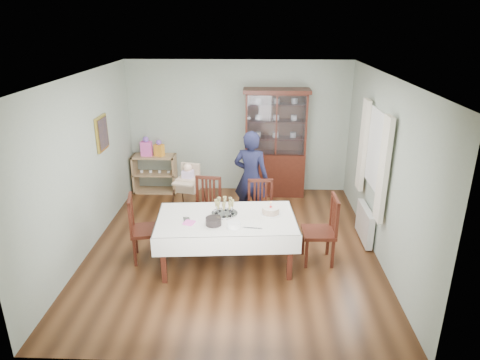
{
  "coord_description": "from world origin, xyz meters",
  "views": [
    {
      "loc": [
        0.35,
        -6.06,
        3.46
      ],
      "look_at": [
        0.12,
        0.2,
        1.07
      ],
      "focal_mm": 32.0,
      "sensor_mm": 36.0,
      "label": 1
    }
  ],
  "objects_px": {
    "chair_end_right": "(319,243)",
    "birthday_cake": "(271,211)",
    "sideboard": "(155,174)",
    "chair_far_right": "(261,221)",
    "china_cabinet": "(275,142)",
    "gift_bag_orange": "(159,149)",
    "dining_table": "(227,241)",
    "champagne_tray": "(224,210)",
    "chair_end_left": "(146,240)",
    "chair_far_left": "(207,220)",
    "gift_bag_pink": "(146,147)",
    "high_chair": "(189,198)",
    "woman": "(251,178)"
  },
  "relations": [
    {
      "from": "sideboard",
      "to": "chair_end_left",
      "type": "bearing_deg",
      "value": -80.08
    },
    {
      "from": "birthday_cake",
      "to": "gift_bag_orange",
      "type": "xyz_separation_m",
      "value": [
        -2.2,
        2.63,
        0.14
      ]
    },
    {
      "from": "chair_far_left",
      "to": "woman",
      "type": "relative_size",
      "value": 0.6
    },
    {
      "from": "chair_far_left",
      "to": "dining_table",
      "type": "bearing_deg",
      "value": -57.34
    },
    {
      "from": "chair_far_right",
      "to": "woman",
      "type": "xyz_separation_m",
      "value": [
        -0.18,
        0.59,
        0.55
      ]
    },
    {
      "from": "dining_table",
      "to": "chair_far_right",
      "type": "bearing_deg",
      "value": 58.96
    },
    {
      "from": "woman",
      "to": "chair_end_right",
      "type": "bearing_deg",
      "value": 143.31
    },
    {
      "from": "chair_end_left",
      "to": "chair_end_right",
      "type": "relative_size",
      "value": 0.99
    },
    {
      "from": "sideboard",
      "to": "chair_far_right",
      "type": "bearing_deg",
      "value": -41.43
    },
    {
      "from": "chair_far_left",
      "to": "chair_end_left",
      "type": "xyz_separation_m",
      "value": [
        -0.83,
        -0.74,
        0.01
      ]
    },
    {
      "from": "chair_far_right",
      "to": "woman",
      "type": "height_order",
      "value": "woman"
    },
    {
      "from": "china_cabinet",
      "to": "chair_end_right",
      "type": "height_order",
      "value": "china_cabinet"
    },
    {
      "from": "birthday_cake",
      "to": "chair_far_left",
      "type": "bearing_deg",
      "value": 146.01
    },
    {
      "from": "woman",
      "to": "high_chair",
      "type": "bearing_deg",
      "value": 11.33
    },
    {
      "from": "sideboard",
      "to": "chair_far_left",
      "type": "bearing_deg",
      "value": -56.26
    },
    {
      "from": "champagne_tray",
      "to": "gift_bag_pink",
      "type": "xyz_separation_m",
      "value": [
        -1.79,
        2.66,
        0.15
      ]
    },
    {
      "from": "dining_table",
      "to": "gift_bag_pink",
      "type": "relative_size",
      "value": 5.15
    },
    {
      "from": "chair_far_right",
      "to": "gift_bag_pink",
      "type": "height_order",
      "value": "gift_bag_pink"
    },
    {
      "from": "gift_bag_pink",
      "to": "chair_far_right",
      "type": "bearing_deg",
      "value": -39.51
    },
    {
      "from": "gift_bag_orange",
      "to": "high_chair",
      "type": "bearing_deg",
      "value": -58.34
    },
    {
      "from": "chair_end_right",
      "to": "gift_bag_pink",
      "type": "distance_m",
      "value": 4.21
    },
    {
      "from": "sideboard",
      "to": "woman",
      "type": "relative_size",
      "value": 0.53
    },
    {
      "from": "dining_table",
      "to": "birthday_cake",
      "type": "bearing_deg",
      "value": 13.16
    },
    {
      "from": "chair_end_right",
      "to": "woman",
      "type": "distance_m",
      "value": 1.76
    },
    {
      "from": "chair_end_right",
      "to": "china_cabinet",
      "type": "bearing_deg",
      "value": -169.47
    },
    {
      "from": "china_cabinet",
      "to": "chair_end_right",
      "type": "relative_size",
      "value": 2.08
    },
    {
      "from": "chair_far_right",
      "to": "birthday_cake",
      "type": "relative_size",
      "value": 3.36
    },
    {
      "from": "chair_far_right",
      "to": "high_chair",
      "type": "height_order",
      "value": "high_chair"
    },
    {
      "from": "chair_end_right",
      "to": "birthday_cake",
      "type": "bearing_deg",
      "value": -93.14
    },
    {
      "from": "chair_end_left",
      "to": "chair_end_right",
      "type": "height_order",
      "value": "chair_end_right"
    },
    {
      "from": "chair_far_right",
      "to": "chair_end_right",
      "type": "height_order",
      "value": "chair_end_right"
    },
    {
      "from": "chair_far_left",
      "to": "chair_far_right",
      "type": "bearing_deg",
      "value": 7.94
    },
    {
      "from": "chair_far_left",
      "to": "high_chair",
      "type": "relative_size",
      "value": 0.94
    },
    {
      "from": "chair_far_left",
      "to": "chair_end_left",
      "type": "height_order",
      "value": "chair_end_left"
    },
    {
      "from": "chair_end_right",
      "to": "gift_bag_orange",
      "type": "bearing_deg",
      "value": -133.67
    },
    {
      "from": "china_cabinet",
      "to": "woman",
      "type": "bearing_deg",
      "value": -109.52
    },
    {
      "from": "chair_far_left",
      "to": "gift_bag_pink",
      "type": "distance_m",
      "value": 2.5
    },
    {
      "from": "sideboard",
      "to": "chair_far_right",
      "type": "relative_size",
      "value": 0.93
    },
    {
      "from": "china_cabinet",
      "to": "woman",
      "type": "relative_size",
      "value": 1.29
    },
    {
      "from": "dining_table",
      "to": "champagne_tray",
      "type": "xyz_separation_m",
      "value": [
        -0.03,
        0.12,
        0.45
      ]
    },
    {
      "from": "chair_far_right",
      "to": "high_chair",
      "type": "xyz_separation_m",
      "value": [
        -1.29,
        0.66,
        0.13
      ]
    },
    {
      "from": "dining_table",
      "to": "chair_far_left",
      "type": "height_order",
      "value": "chair_far_left"
    },
    {
      "from": "woman",
      "to": "high_chair",
      "type": "height_order",
      "value": "woman"
    },
    {
      "from": "sideboard",
      "to": "gift_bag_orange",
      "type": "bearing_deg",
      "value": -8.61
    },
    {
      "from": "gift_bag_pink",
      "to": "china_cabinet",
      "type": "bearing_deg",
      "value": -0.03
    },
    {
      "from": "birthday_cake",
      "to": "china_cabinet",
      "type": "bearing_deg",
      "value": 86.41
    },
    {
      "from": "chair_far_left",
      "to": "chair_end_left",
      "type": "distance_m",
      "value": 1.11
    },
    {
      "from": "sideboard",
      "to": "gift_bag_pink",
      "type": "relative_size",
      "value": 2.22
    },
    {
      "from": "chair_end_left",
      "to": "sideboard",
      "type": "bearing_deg",
      "value": -2.4
    },
    {
      "from": "chair_end_left",
      "to": "gift_bag_orange",
      "type": "relative_size",
      "value": 3.05
    }
  ]
}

